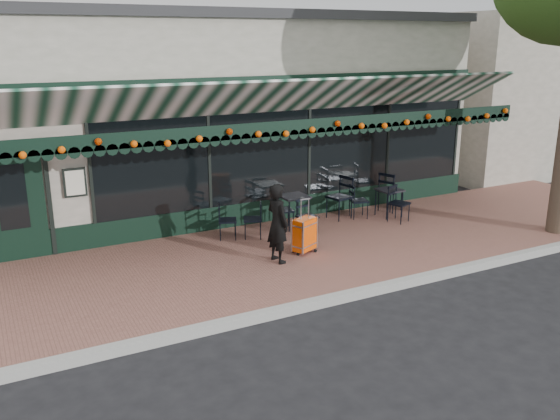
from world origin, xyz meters
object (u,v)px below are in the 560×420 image
cafe_table_b (294,199)px  chair_a_right (359,201)px  suitcase (304,235)px  chair_b_front (307,217)px  cafe_table_a (389,192)px  chair_b_left (253,220)px  chair_a_left (339,197)px  chair_solo (227,221)px  chair_b_right (283,211)px  woman (278,223)px  chair_a_extra (391,191)px  chair_a_front (399,204)px

cafe_table_b → chair_a_right: size_ratio=0.90×
suitcase → chair_b_front: size_ratio=1.38×
cafe_table_a → chair_b_left: bearing=178.9°
cafe_table_b → chair_a_left: bearing=5.0°
cafe_table_b → chair_b_left: bearing=-168.3°
suitcase → chair_solo: (-0.98, 1.45, 0.02)m
chair_a_left → chair_b_right: bearing=-96.1°
cafe_table_b → chair_solo: chair_solo is taller
cafe_table_b → chair_b_right: bearing=-171.4°
cafe_table_b → chair_b_front: 0.65m
chair_b_left → chair_solo: size_ratio=1.01×
woman → chair_b_right: size_ratio=1.75×
chair_b_left → chair_b_right: bearing=127.3°
suitcase → cafe_table_a: suitcase is taller
woman → suitcase: woman is taller
cafe_table_b → chair_a_extra: bearing=1.7°
chair_a_left → chair_b_right: chair_a_left is taller
suitcase → chair_b_left: (-0.50, 1.27, 0.03)m
chair_b_left → chair_a_left: bearing=122.7°
cafe_table_a → chair_b_front: chair_b_front is taller
chair_a_extra → chair_b_front: bearing=82.7°
cafe_table_a → chair_a_right: chair_a_right is taller
chair_b_right → chair_a_right: bearing=-81.2°
suitcase → chair_solo: 1.75m
cafe_table_a → chair_a_left: size_ratio=0.66×
cafe_table_a → chair_a_left: (-1.10, 0.40, -0.09)m
chair_a_front → chair_b_front: (-2.27, 0.14, -0.03)m
chair_a_left → chair_solo: size_ratio=1.28×
chair_a_right → chair_b_left: chair_a_right is taller
cafe_table_a → chair_a_right: bearing=162.0°
chair_b_front → cafe_table_a: bearing=1.9°
chair_a_left → chair_a_right: chair_a_left is taller
cafe_table_a → chair_b_left: size_ratio=0.83×
suitcase → chair_a_right: 2.66m
chair_b_right → cafe_table_a: bearing=-85.9°
chair_a_extra → chair_b_right: (-2.94, -0.12, -0.06)m
chair_b_right → chair_b_front: size_ratio=1.09×
chair_a_extra → cafe_table_a: bearing=117.2°
chair_b_right → chair_a_front: bearing=-95.7°
chair_a_right → chair_solo: size_ratio=1.04×
woman → chair_b_front: (1.25, 1.07, -0.35)m
chair_a_right → chair_a_extra: size_ratio=0.82×
chair_a_front → cafe_table_b: bearing=140.9°
woman → chair_a_left: 3.08m
cafe_table_b → chair_b_right: size_ratio=0.85×
chair_a_left → chair_a_front: 1.33m
woman → cafe_table_b: 2.09m
chair_a_front → chair_b_right: 2.64m
suitcase → chair_a_left: size_ratio=1.09×
cafe_table_b → chair_a_left: 1.25m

